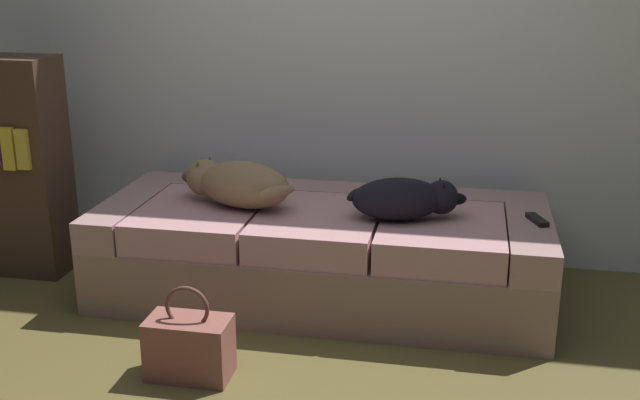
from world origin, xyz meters
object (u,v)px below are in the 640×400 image
(tv_remote, at_px, (537,220))
(bookshelf, at_px, (8,166))
(handbag, at_px, (189,346))
(dog_tan, at_px, (237,183))
(couch, at_px, (322,252))
(dog_dark, at_px, (405,199))

(tv_remote, xyz_separation_m, bookshelf, (-2.58, 0.06, 0.10))
(handbag, relative_size, bookshelf, 0.34)
(tv_remote, bearing_deg, dog_tan, 159.93)
(dog_tan, bearing_deg, couch, 7.69)
(dog_tan, height_order, tv_remote, dog_tan)
(dog_dark, height_order, bookshelf, bookshelf)
(dog_dark, bearing_deg, couch, 166.50)
(dog_dark, xyz_separation_m, bookshelf, (-2.01, 0.13, 0.01))
(tv_remote, distance_m, handbag, 1.59)
(dog_tan, height_order, handbag, dog_tan)
(couch, distance_m, handbag, 0.91)
(dog_dark, distance_m, handbag, 1.13)
(dog_tan, bearing_deg, dog_dark, -2.98)
(dog_tan, distance_m, tv_remote, 1.36)
(tv_remote, height_order, handbag, tv_remote)
(dog_dark, distance_m, tv_remote, 0.58)
(dog_tan, relative_size, dog_dark, 1.15)
(dog_dark, height_order, handbag, dog_dark)
(bookshelf, bearing_deg, tv_remote, -1.31)
(dog_dark, bearing_deg, dog_tan, 177.02)
(dog_dark, distance_m, bookshelf, 2.01)
(tv_remote, relative_size, handbag, 0.40)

